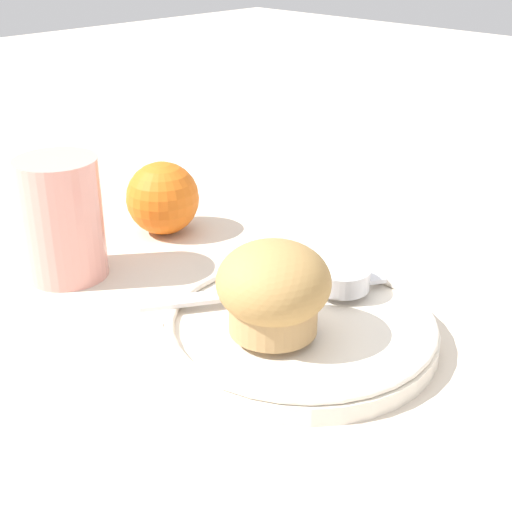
% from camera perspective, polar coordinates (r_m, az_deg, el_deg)
% --- Properties ---
extents(ground_plane, '(3.00, 3.00, 0.00)m').
position_cam_1_polar(ground_plane, '(0.56, 2.16, -5.43)').
color(ground_plane, beige).
extents(plate, '(0.20, 0.20, 0.02)m').
position_cam_1_polar(plate, '(0.53, 3.62, -5.83)').
color(plate, silver).
rests_on(plate, ground_plane).
extents(muffin, '(0.08, 0.08, 0.07)m').
position_cam_1_polar(muffin, '(0.49, 1.41, -2.68)').
color(muffin, tan).
rests_on(muffin, plate).
extents(cream_ramekin, '(0.04, 0.04, 0.02)m').
position_cam_1_polar(cream_ramekin, '(0.57, 6.88, -1.65)').
color(cream_ramekin, silver).
rests_on(cream_ramekin, plate).
extents(berry_pair, '(0.03, 0.01, 0.01)m').
position_cam_1_polar(berry_pair, '(0.54, 0.32, -3.37)').
color(berry_pair, maroon).
rests_on(berry_pair, plate).
extents(butter_knife, '(0.18, 0.12, 0.00)m').
position_cam_1_polar(butter_knife, '(0.56, 1.10, -2.64)').
color(butter_knife, silver).
rests_on(butter_knife, plate).
extents(orange_fruit, '(0.07, 0.07, 0.07)m').
position_cam_1_polar(orange_fruit, '(0.71, -7.48, 4.61)').
color(orange_fruit, orange).
rests_on(orange_fruit, ground_plane).
extents(juice_glass, '(0.07, 0.07, 0.11)m').
position_cam_1_polar(juice_glass, '(0.63, -15.25, 2.90)').
color(juice_glass, '#E5998C').
rests_on(juice_glass, ground_plane).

